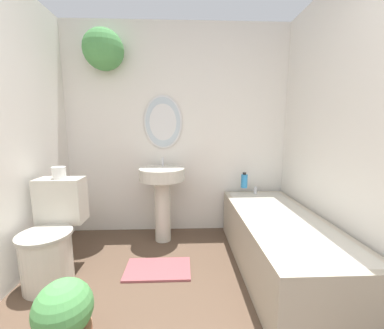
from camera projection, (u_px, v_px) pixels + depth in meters
wall_back at (166, 119)px, 2.71m from camera, size 2.65×0.42×2.40m
wall_right at (373, 134)px, 1.53m from camera, size 0.06×2.66×2.40m
toilet at (52, 238)px, 1.92m from camera, size 0.39×0.58×0.81m
pedestal_sink at (162, 189)px, 2.55m from camera, size 0.48×0.48×0.91m
bathtub at (279, 242)px, 2.06m from camera, size 0.69×1.64×0.56m
shampoo_bottle at (244, 181)px, 2.68m from camera, size 0.07×0.07×0.18m
potted_plant at (64, 318)px, 1.27m from camera, size 0.31×0.31×0.44m
bath_mat at (158, 269)px, 2.07m from camera, size 0.57×0.34×0.02m
toilet_paper_roll at (59, 173)px, 2.02m from camera, size 0.11×0.11×0.10m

